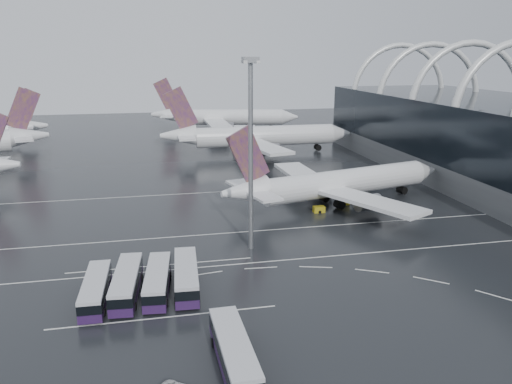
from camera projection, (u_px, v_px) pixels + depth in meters
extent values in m
plane|color=black|center=(311.00, 253.00, 81.19)|extent=(420.00, 420.00, 0.00)
torus|color=white|center=(466.00, 106.00, 132.26)|extent=(33.80, 1.80, 33.80)
torus|color=white|center=(428.00, 99.00, 150.16)|extent=(33.80, 1.80, 33.80)
torus|color=white|center=(398.00, 94.00, 168.07)|extent=(33.80, 1.80, 33.80)
cube|color=white|center=(314.00, 258.00, 79.30)|extent=(120.00, 0.25, 0.01)
cube|color=white|center=(290.00, 228.00, 92.50)|extent=(120.00, 0.25, 0.01)
cube|color=white|center=(258.00, 190.00, 118.88)|extent=(120.00, 0.25, 0.01)
cube|color=white|center=(165.00, 317.00, 61.31)|extent=(28.00, 0.25, 0.01)
cube|color=white|center=(161.00, 265.00, 76.39)|extent=(28.00, 0.25, 0.01)
cylinder|color=white|center=(347.00, 182.00, 106.77)|extent=(39.40, 15.34, 5.46)
cone|color=white|center=(425.00, 171.00, 116.54)|extent=(6.86, 6.72, 5.46)
cone|color=white|center=(244.00, 191.00, 95.93)|extent=(10.50, 7.69, 5.46)
cube|color=#481B75|center=(248.00, 155.00, 94.48)|extent=(8.91, 2.87, 11.57)
cube|color=white|center=(253.00, 190.00, 96.75)|extent=(8.43, 17.47, 0.47)
cube|color=white|center=(368.00, 201.00, 95.17)|extent=(16.50, 23.98, 0.75)
cube|color=white|center=(302.00, 175.00, 115.41)|extent=(7.74, 23.83, 0.75)
cylinder|color=gray|center=(368.00, 203.00, 99.69)|extent=(5.82, 4.42, 3.20)
cylinder|color=gray|center=(320.00, 184.00, 114.26)|extent=(5.82, 4.42, 3.20)
cube|color=black|center=(331.00, 201.00, 106.15)|extent=(12.46, 8.72, 2.07)
cylinder|color=white|center=(265.00, 136.00, 160.98)|extent=(44.74, 6.57, 6.43)
cone|color=white|center=(340.00, 133.00, 166.19)|extent=(6.67, 6.45, 6.43)
cone|color=white|center=(178.00, 135.00, 155.02)|extent=(11.11, 6.47, 6.43)
cube|color=#481B75|center=(181.00, 109.00, 153.04)|extent=(10.69, 0.70, 13.63)
cube|color=white|center=(185.00, 135.00, 155.47)|extent=(5.05, 19.98, 0.55)
cube|color=white|center=(261.00, 146.00, 147.20)|extent=(13.44, 28.74, 0.89)
cube|color=white|center=(244.00, 132.00, 173.31)|extent=(13.28, 28.73, 0.89)
cylinder|color=gray|center=(269.00, 150.00, 152.07)|extent=(6.11, 3.79, 3.77)
cylinder|color=gray|center=(255.00, 139.00, 170.87)|extent=(6.11, 3.79, 3.77)
cube|color=black|center=(252.00, 150.00, 161.27)|extent=(13.33, 7.14, 2.44)
cylinder|color=white|center=(230.00, 117.00, 208.42)|extent=(43.70, 15.20, 6.46)
cone|color=white|center=(290.00, 117.00, 208.48)|extent=(7.86, 7.69, 6.46)
cone|color=white|center=(165.00, 114.00, 208.05)|extent=(12.22, 8.61, 6.46)
cube|color=#481B75|center=(167.00, 94.00, 205.85)|extent=(10.64, 2.85, 13.69)
cube|color=white|center=(170.00, 114.00, 208.06)|extent=(9.01, 20.65, 0.56)
cube|color=white|center=(217.00, 123.00, 195.18)|extent=(7.88, 27.86, 0.89)
cube|color=white|center=(222.00, 115.00, 222.00)|extent=(18.38, 28.62, 0.89)
cylinder|color=gray|center=(226.00, 127.00, 199.48)|extent=(6.77, 4.96, 3.79)
cylinder|color=gray|center=(229.00, 120.00, 218.79)|extent=(6.77, 4.96, 3.79)
cube|color=black|center=(220.00, 128.00, 209.60)|extent=(14.54, 9.72, 2.45)
cone|color=white|center=(30.00, 136.00, 153.82)|extent=(12.48, 9.33, 6.44)
cube|color=#481B75|center=(22.00, 109.00, 151.10)|extent=(10.45, 3.68, 13.65)
cube|color=white|center=(22.00, 137.00, 152.79)|extent=(10.47, 20.59, 0.56)
cone|color=white|center=(33.00, 126.00, 179.54)|extent=(10.91, 7.53, 5.82)
cube|color=#481B75|center=(27.00, 105.00, 177.18)|extent=(9.61, 2.33, 12.33)
cube|color=white|center=(27.00, 126.00, 178.80)|extent=(7.70, 18.57, 0.50)
cube|color=#2C1543|center=(96.00, 295.00, 65.03)|extent=(3.16, 12.83, 1.08)
cube|color=black|center=(95.00, 287.00, 64.71)|extent=(3.21, 12.58, 1.28)
cube|color=silver|center=(95.00, 281.00, 64.48)|extent=(3.16, 12.83, 0.44)
cylinder|color=black|center=(104.00, 312.00, 61.51)|extent=(0.37, 0.99, 0.98)
cylinder|color=black|center=(81.00, 315.00, 61.02)|extent=(0.37, 0.99, 0.98)
cylinder|color=black|center=(110.00, 284.00, 69.24)|extent=(0.37, 0.99, 0.98)
cylinder|color=black|center=(90.00, 285.00, 68.76)|extent=(0.37, 0.99, 0.98)
cube|color=#2C1543|center=(127.00, 289.00, 66.73)|extent=(4.10, 13.73, 1.15)
cube|color=black|center=(126.00, 280.00, 66.40)|extent=(4.13, 13.47, 1.35)
cube|color=silver|center=(126.00, 274.00, 66.16)|extent=(4.10, 13.73, 0.47)
cylinder|color=black|center=(135.00, 307.00, 62.89)|extent=(0.45, 1.07, 1.04)
cylinder|color=black|center=(111.00, 308.00, 62.53)|extent=(0.45, 1.07, 1.04)
cylinder|color=black|center=(141.00, 277.00, 71.16)|extent=(0.45, 1.07, 1.04)
cylinder|color=black|center=(120.00, 278.00, 70.81)|extent=(0.45, 1.07, 1.04)
cube|color=#2C1543|center=(158.00, 286.00, 67.52)|extent=(4.10, 13.28, 1.11)
cube|color=black|center=(157.00, 278.00, 67.20)|extent=(4.14, 13.03, 1.31)
cube|color=silver|center=(157.00, 272.00, 66.96)|extent=(4.10, 13.28, 0.45)
cylinder|color=black|center=(167.00, 303.00, 63.78)|extent=(0.44, 1.03, 1.01)
cylinder|color=black|center=(144.00, 304.00, 63.47)|extent=(0.44, 1.03, 1.01)
cylinder|color=black|center=(170.00, 275.00, 71.79)|extent=(0.44, 1.03, 1.01)
cylinder|color=black|center=(150.00, 276.00, 71.47)|extent=(0.44, 1.03, 1.01)
cube|color=#2C1543|center=(186.00, 282.00, 68.74)|extent=(3.78, 13.81, 1.16)
cube|color=black|center=(186.00, 273.00, 68.40)|extent=(3.83, 13.55, 1.37)
cube|color=silver|center=(186.00, 267.00, 68.15)|extent=(3.78, 13.81, 0.47)
cylinder|color=black|center=(199.00, 299.00, 64.90)|extent=(0.42, 1.07, 1.05)
cylinder|color=black|center=(176.00, 300.00, 64.47)|extent=(0.42, 1.07, 1.05)
cylinder|color=black|center=(196.00, 271.00, 73.23)|extent=(0.42, 1.07, 1.05)
cylinder|color=black|center=(176.00, 272.00, 72.80)|extent=(0.42, 1.07, 1.05)
cube|color=#2C1543|center=(234.00, 360.00, 51.18)|extent=(3.43, 13.77, 1.16)
cube|color=black|center=(234.00, 349.00, 50.84)|extent=(3.49, 13.50, 1.37)
cube|color=silver|center=(234.00, 341.00, 50.59)|extent=(3.43, 13.77, 0.47)
cylinder|color=black|center=(239.00, 339.00, 55.72)|extent=(0.40, 1.06, 1.05)
cylinder|color=black|center=(213.00, 342.00, 55.06)|extent=(0.40, 1.06, 1.05)
cylinder|color=gray|center=(251.00, 160.00, 79.08)|extent=(0.75, 0.75, 30.10)
cube|color=gray|center=(250.00, 60.00, 74.96)|extent=(2.37, 2.37, 0.86)
cube|color=white|center=(250.00, 62.00, 75.04)|extent=(2.15, 2.15, 0.43)
cube|color=#B19F17|center=(343.00, 201.00, 107.02)|extent=(2.46, 1.45, 1.34)
cube|color=slate|center=(365.00, 188.00, 117.94)|extent=(2.36, 1.39, 1.28)
cube|color=#B19F17|center=(319.00, 209.00, 101.78)|extent=(2.31, 1.37, 1.26)
cube|color=#B19F17|center=(348.00, 188.00, 118.45)|extent=(2.00, 1.18, 1.09)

